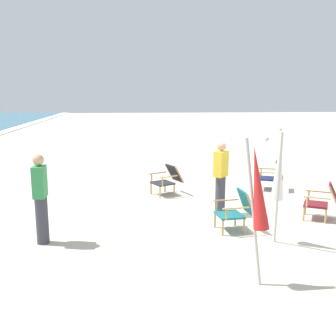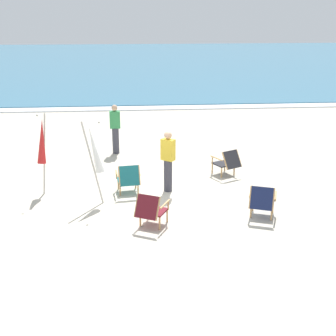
{
  "view_description": "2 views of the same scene",
  "coord_description": "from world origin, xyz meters",
  "px_view_note": "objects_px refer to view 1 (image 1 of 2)",
  "views": [
    {
      "loc": [
        -8.09,
        2.32,
        2.72
      ],
      "look_at": [
        1.21,
        1.66,
        0.86
      ],
      "focal_mm": 42.0,
      "sensor_mm": 36.0,
      "label": 1
    },
    {
      "loc": [
        -0.75,
        -10.92,
        4.62
      ],
      "look_at": [
        0.2,
        0.55,
        0.65
      ],
      "focal_mm": 50.0,
      "sensor_mm": 36.0,
      "label": 2
    }
  ],
  "objects_px": {
    "beach_chair_back_left": "(324,200)",
    "beach_chair_mid_center": "(237,209)",
    "umbrella_furled_white": "(279,170)",
    "person_by_waterline": "(41,198)",
    "person_near_chairs": "(221,177)",
    "beach_chair_far_center": "(168,179)",
    "umbrella_furled_red": "(258,190)",
    "beach_chair_back_right": "(272,175)"
  },
  "relations": [
    {
      "from": "beach_chair_back_left",
      "to": "beach_chair_mid_center",
      "type": "relative_size",
      "value": 1.11
    },
    {
      "from": "umbrella_furled_red",
      "to": "person_near_chairs",
      "type": "bearing_deg",
      "value": -2.84
    },
    {
      "from": "beach_chair_mid_center",
      "to": "person_near_chairs",
      "type": "xyz_separation_m",
      "value": [
        1.03,
        0.12,
        0.41
      ]
    },
    {
      "from": "umbrella_furled_white",
      "to": "umbrella_furled_red",
      "type": "distance_m",
      "value": 1.58
    },
    {
      "from": "beach_chair_back_left",
      "to": "umbrella_furled_white",
      "type": "height_order",
      "value": "umbrella_furled_white"
    },
    {
      "from": "person_near_chairs",
      "to": "beach_chair_back_right",
      "type": "bearing_deg",
      "value": -42.81
    },
    {
      "from": "beach_chair_far_center",
      "to": "umbrella_furled_red",
      "type": "relative_size",
      "value": 0.44
    },
    {
      "from": "person_near_chairs",
      "to": "umbrella_furled_red",
      "type": "bearing_deg",
      "value": 177.16
    },
    {
      "from": "umbrella_furled_white",
      "to": "person_near_chairs",
      "type": "xyz_separation_m",
      "value": [
        1.83,
        0.63,
        -0.52
      ]
    },
    {
      "from": "beach_chair_mid_center",
      "to": "umbrella_furled_white",
      "type": "bearing_deg",
      "value": -147.3
    },
    {
      "from": "beach_chair_mid_center",
      "to": "beach_chair_far_center",
      "type": "height_order",
      "value": "beach_chair_mid_center"
    },
    {
      "from": "beach_chair_mid_center",
      "to": "person_by_waterline",
      "type": "height_order",
      "value": "person_by_waterline"
    },
    {
      "from": "beach_chair_back_left",
      "to": "person_by_waterline",
      "type": "height_order",
      "value": "person_by_waterline"
    },
    {
      "from": "beach_chair_back_left",
      "to": "beach_chair_back_right",
      "type": "relative_size",
      "value": 1.06
    },
    {
      "from": "beach_chair_back_right",
      "to": "beach_chair_mid_center",
      "type": "bearing_deg",
      "value": 150.26
    },
    {
      "from": "umbrella_furled_red",
      "to": "person_by_waterline",
      "type": "distance_m",
      "value": 3.83
    },
    {
      "from": "beach_chair_back_right",
      "to": "umbrella_furled_white",
      "type": "xyz_separation_m",
      "value": [
        -3.83,
        1.23,
        0.93
      ]
    },
    {
      "from": "umbrella_furled_white",
      "to": "person_by_waterline",
      "type": "distance_m",
      "value": 4.2
    },
    {
      "from": "umbrella_furled_red",
      "to": "beach_chair_far_center",
      "type": "bearing_deg",
      "value": 9.93
    },
    {
      "from": "beach_chair_back_left",
      "to": "beach_chair_mid_center",
      "type": "bearing_deg",
      "value": 103.58
    },
    {
      "from": "beach_chair_far_center",
      "to": "umbrella_furled_white",
      "type": "bearing_deg",
      "value": -155.32
    },
    {
      "from": "beach_chair_mid_center",
      "to": "beach_chair_back_right",
      "type": "distance_m",
      "value": 3.5
    },
    {
      "from": "beach_chair_back_left",
      "to": "person_by_waterline",
      "type": "bearing_deg",
      "value": 99.02
    },
    {
      "from": "beach_chair_far_center",
      "to": "umbrella_furled_white",
      "type": "relative_size",
      "value": 0.45
    },
    {
      "from": "beach_chair_back_left",
      "to": "umbrella_furled_red",
      "type": "relative_size",
      "value": 0.43
    },
    {
      "from": "beach_chair_back_left",
      "to": "beach_chair_far_center",
      "type": "xyz_separation_m",
      "value": [
        2.34,
        3.15,
        -0.0
      ]
    },
    {
      "from": "beach_chair_back_left",
      "to": "person_near_chairs",
      "type": "xyz_separation_m",
      "value": [
        0.55,
        2.11,
        0.41
      ]
    },
    {
      "from": "beach_chair_mid_center",
      "to": "beach_chair_far_center",
      "type": "xyz_separation_m",
      "value": [
        2.82,
        1.15,
        -0.01
      ]
    },
    {
      "from": "umbrella_furled_white",
      "to": "beach_chair_back_left",
      "type": "bearing_deg",
      "value": -49.41
    },
    {
      "from": "beach_chair_mid_center",
      "to": "person_by_waterline",
      "type": "bearing_deg",
      "value": 96.48
    },
    {
      "from": "umbrella_furled_red",
      "to": "person_by_waterline",
      "type": "relative_size",
      "value": 1.3
    },
    {
      "from": "beach_chair_far_center",
      "to": "person_near_chairs",
      "type": "distance_m",
      "value": 2.11
    },
    {
      "from": "beach_chair_back_right",
      "to": "umbrella_furled_red",
      "type": "relative_size",
      "value": 0.4
    },
    {
      "from": "beach_chair_mid_center",
      "to": "beach_chair_back_right",
      "type": "height_order",
      "value": "same"
    },
    {
      "from": "beach_chair_back_right",
      "to": "person_near_chairs",
      "type": "height_order",
      "value": "person_near_chairs"
    },
    {
      "from": "beach_chair_mid_center",
      "to": "beach_chair_back_right",
      "type": "xyz_separation_m",
      "value": [
        3.04,
        -1.74,
        -0.0
      ]
    },
    {
      "from": "person_near_chairs",
      "to": "beach_chair_mid_center",
      "type": "bearing_deg",
      "value": -173.29
    },
    {
      "from": "beach_chair_mid_center",
      "to": "person_near_chairs",
      "type": "relative_size",
      "value": 0.5
    },
    {
      "from": "umbrella_furled_white",
      "to": "beach_chair_back_right",
      "type": "bearing_deg",
      "value": -17.8
    },
    {
      "from": "person_by_waterline",
      "to": "beach_chair_back_left",
      "type": "bearing_deg",
      "value": -80.98
    },
    {
      "from": "beach_chair_back_right",
      "to": "person_near_chairs",
      "type": "relative_size",
      "value": 0.52
    },
    {
      "from": "person_near_chairs",
      "to": "person_by_waterline",
      "type": "xyz_separation_m",
      "value": [
        -1.45,
        3.52,
        0.0
      ]
    }
  ]
}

